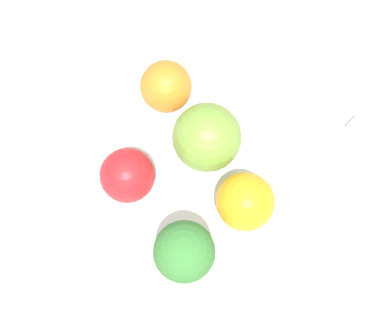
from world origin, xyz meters
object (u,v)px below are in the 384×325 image
object	(u,v)px
broccoli	(184,252)
apple_red	(207,137)
orange_front	(166,86)
bowl	(192,172)
apple_green	(127,175)
orange_back	(245,202)

from	to	relation	value
broccoli	apple_red	distance (m)	0.10
apple_red	orange_front	xyz separation A→B (m)	(-0.00, 0.06, -0.01)
bowl	broccoli	distance (m)	0.10
orange_front	broccoli	bearing A→B (deg)	-114.80
apple_green	orange_front	size ratio (longest dim) A/B	0.99
broccoli	bowl	bearing A→B (deg)	54.67
apple_green	orange_front	bearing A→B (deg)	38.82
apple_green	broccoli	bearing A→B (deg)	-85.96
broccoli	apple_red	world-z (taller)	broccoli
broccoli	orange_back	bearing A→B (deg)	10.62
apple_green	orange_front	xyz separation A→B (m)	(0.07, 0.06, 0.00)
orange_front	orange_back	world-z (taller)	orange_back
apple_green	apple_red	bearing A→B (deg)	-5.67
bowl	broccoli	size ratio (longest dim) A/B	3.63
orange_front	orange_back	xyz separation A→B (m)	(0.00, -0.13, 0.00)
bowl	apple_red	size ratio (longest dim) A/B	3.80
broccoli	orange_back	xyz separation A→B (m)	(0.06, 0.01, -0.01)
apple_green	orange_back	size ratio (longest dim) A/B	0.96
apple_red	orange_front	world-z (taller)	apple_red
apple_red	bowl	bearing A→B (deg)	-161.10
apple_red	apple_green	distance (m)	0.07
broccoli	apple_green	xyz separation A→B (m)	(-0.01, 0.08, -0.01)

